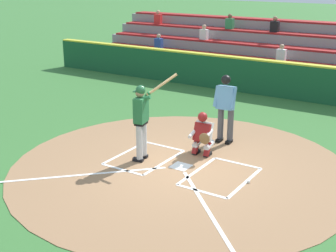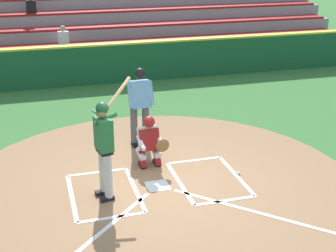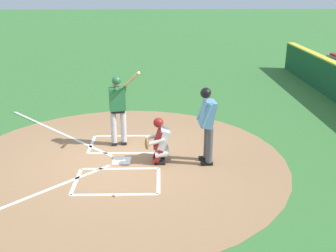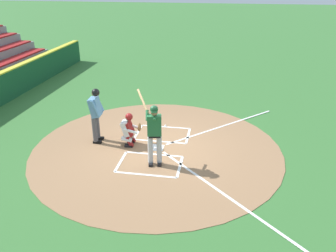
{
  "view_description": "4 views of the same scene",
  "coord_description": "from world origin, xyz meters",
  "px_view_note": "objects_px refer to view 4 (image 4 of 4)",
  "views": [
    {
      "loc": [
        -5.23,
        8.71,
        4.4
      ],
      "look_at": [
        0.23,
        0.2,
        1.04
      ],
      "focal_mm": 49.91,
      "sensor_mm": 36.0,
      "label": 1
    },
    {
      "loc": [
        2.11,
        8.15,
        4.54
      ],
      "look_at": [
        -0.51,
        -1.04,
        0.82
      ],
      "focal_mm": 52.12,
      "sensor_mm": 36.0,
      "label": 2
    },
    {
      "loc": [
        -8.76,
        -0.95,
        4.08
      ],
      "look_at": [
        0.09,
        -1.13,
        0.87
      ],
      "focal_mm": 42.14,
      "sensor_mm": 36.0,
      "label": 3
    },
    {
      "loc": [
        9.49,
        1.99,
        5.17
      ],
      "look_at": [
        0.15,
        0.39,
        0.88
      ],
      "focal_mm": 36.02,
      "sensor_mm": 36.0,
      "label": 4
    }
  ],
  "objects_px": {
    "plate_umpire": "(96,112)",
    "baseball": "(165,126)",
    "batter": "(154,131)",
    "catcher": "(129,129)"
  },
  "relations": [
    {
      "from": "batter",
      "to": "plate_umpire",
      "type": "bearing_deg",
      "value": -117.77
    },
    {
      "from": "baseball",
      "to": "plate_umpire",
      "type": "bearing_deg",
      "value": -51.96
    },
    {
      "from": "plate_umpire",
      "to": "baseball",
      "type": "relative_size",
      "value": 25.2
    },
    {
      "from": "batter",
      "to": "plate_umpire",
      "type": "distance_m",
      "value": 2.47
    },
    {
      "from": "batter",
      "to": "baseball",
      "type": "bearing_deg",
      "value": -176.55
    },
    {
      "from": "plate_umpire",
      "to": "baseball",
      "type": "bearing_deg",
      "value": 128.04
    },
    {
      "from": "batter",
      "to": "catcher",
      "type": "height_order",
      "value": "batter"
    },
    {
      "from": "batter",
      "to": "baseball",
      "type": "xyz_separation_m",
      "value": [
        -2.73,
        -0.16,
        -1.06
      ]
    },
    {
      "from": "plate_umpire",
      "to": "batter",
      "type": "bearing_deg",
      "value": 62.23
    },
    {
      "from": "catcher",
      "to": "plate_umpire",
      "type": "bearing_deg",
      "value": -92.88
    }
  ]
}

